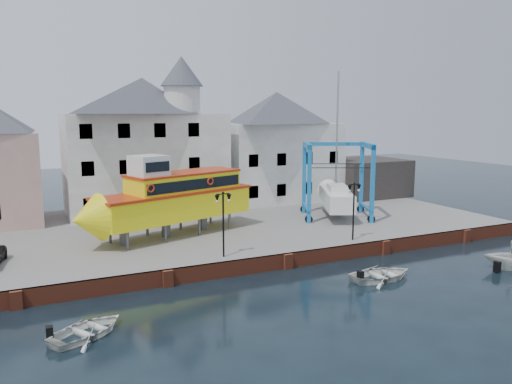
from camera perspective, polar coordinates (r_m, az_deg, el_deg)
name	(u,v)px	position (r m, az deg, el deg)	size (l,w,h in m)	color
ground	(288,269)	(33.02, 3.63, -8.73)	(140.00, 140.00, 0.00)	black
hardstanding	(225,227)	(42.52, -3.52, -3.98)	(44.00, 22.00, 1.00)	slate
quay_wall	(287,261)	(32.96, 3.55, -7.86)	(44.00, 0.47, 1.00)	maroon
building_white_main	(146,143)	(47.15, -12.49, 5.52)	(14.00, 8.30, 14.00)	beige
building_white_right	(276,146)	(52.56, 2.36, 5.25)	(12.00, 8.00, 11.20)	beige
shed_dark	(365,177)	(56.59, 12.30, 1.66)	(8.00, 7.00, 4.00)	#272524
lamp_post_left	(223,208)	(31.40, -3.77, -1.81)	(1.12, 0.32, 4.20)	black
lamp_post_right	(354,197)	(36.19, 11.14, -0.51)	(1.12, 0.32, 4.20)	black
tour_boat	(166,198)	(37.03, -10.28, -0.73)	(14.35, 7.65, 6.11)	#59595E
travel_lift	(335,192)	(44.64, 9.01, -0.05)	(7.22, 8.42, 12.55)	#1861AF
motorboat_b	(382,279)	(31.89, 14.15, -9.65)	(2.96, 4.14, 0.86)	white
motorboat_d	(88,336)	(24.94, -18.66, -15.29)	(2.66, 3.72, 0.77)	white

